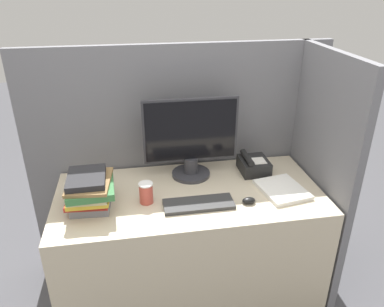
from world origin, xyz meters
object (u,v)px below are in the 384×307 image
Objects in this scene: monitor at (191,141)px; mouse at (249,201)px; keyboard at (199,204)px; coffee_cup at (146,193)px; book_stack at (90,190)px; desk_telephone at (253,165)px.

mouse is at bearing -55.10° from monitor.
coffee_cup reaches higher than keyboard.
book_stack is (-0.57, -0.25, -0.13)m from monitor.
book_stack is at bearing -156.73° from monitor.
desk_telephone is (0.40, 0.31, 0.04)m from keyboard.
coffee_cup is at bearing -160.83° from desk_telephone.
monitor is 7.81× the size of mouse.
book_stack is (-0.29, 0.01, 0.04)m from coffee_cup.
monitor is 0.49m from mouse.
book_stack is 0.99m from desk_telephone.
monitor is 4.78× the size of coffee_cup.
keyboard is at bearing -16.67° from coffee_cup.
mouse is 0.61× the size of coffee_cup.
keyboard is 0.29m from coffee_cup.
keyboard is 5.23× the size of mouse.
keyboard is at bearing -92.72° from monitor.
keyboard is at bearing -9.38° from book_stack.
keyboard is at bearing -142.02° from desk_telephone.
monitor is 0.42m from coffee_cup.
desk_telephone is (0.67, 0.23, -0.01)m from coffee_cup.
mouse is 0.37× the size of desk_telephone.
monitor is 1.76× the size of book_stack.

